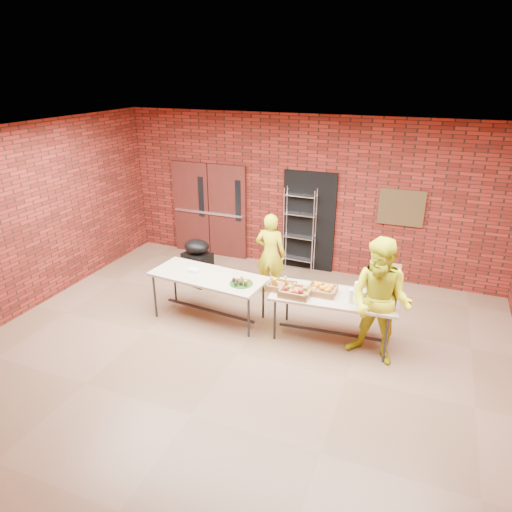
% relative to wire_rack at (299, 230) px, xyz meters
% --- Properties ---
extents(room, '(8.08, 7.08, 3.28)m').
position_rel_wire_rack_xyz_m(room, '(0.05, -3.32, 0.71)').
color(room, brown).
rests_on(room, ground).
extents(double_doors, '(1.78, 0.12, 2.10)m').
position_rel_wire_rack_xyz_m(double_doors, '(-2.14, 0.12, 0.16)').
color(double_doors, '#471814').
rests_on(double_doors, room).
extents(dark_doorway, '(1.10, 0.06, 2.10)m').
position_rel_wire_rack_xyz_m(dark_doorway, '(0.15, 0.14, 0.16)').
color(dark_doorway, black).
rests_on(dark_doorway, room).
extents(bronze_plaque, '(0.85, 0.04, 0.70)m').
position_rel_wire_rack_xyz_m(bronze_plaque, '(1.95, 0.13, 0.66)').
color(bronze_plaque, '#46341C').
rests_on(bronze_plaque, room).
extents(wire_rack, '(0.66, 0.25, 1.78)m').
position_rel_wire_rack_xyz_m(wire_rack, '(0.00, 0.00, 0.00)').
color(wire_rack, silver).
rests_on(wire_rack, room).
extents(table_left, '(2.02, 1.00, 0.80)m').
position_rel_wire_rack_xyz_m(table_left, '(-0.83, -2.52, -0.15)').
color(table_left, tan).
rests_on(table_left, room).
extents(table_right, '(1.97, 0.94, 0.79)m').
position_rel_wire_rack_xyz_m(table_right, '(1.29, -2.43, -0.17)').
color(table_right, tan).
rests_on(table_right, room).
extents(basket_bananas, '(0.42, 0.32, 0.13)m').
position_rel_wire_rack_xyz_m(basket_bananas, '(0.46, -2.53, -0.05)').
color(basket_bananas, olive).
rests_on(basket_bananas, table_right).
extents(basket_oranges, '(0.44, 0.34, 0.14)m').
position_rel_wire_rack_xyz_m(basket_oranges, '(1.09, -2.43, -0.04)').
color(basket_oranges, olive).
rests_on(basket_oranges, table_right).
extents(basket_apples, '(0.46, 0.36, 0.14)m').
position_rel_wire_rack_xyz_m(basket_apples, '(0.72, -2.65, -0.04)').
color(basket_apples, olive).
rests_on(basket_apples, table_right).
extents(muffin_tray, '(0.38, 0.38, 0.09)m').
position_rel_wire_rack_xyz_m(muffin_tray, '(-0.18, -2.62, -0.04)').
color(muffin_tray, '#154F16').
rests_on(muffin_tray, table_left).
extents(napkin_box, '(0.18, 0.12, 0.06)m').
position_rel_wire_rack_xyz_m(napkin_box, '(-1.12, -2.50, -0.06)').
color(napkin_box, white).
rests_on(napkin_box, table_left).
extents(coffee_dispenser, '(0.40, 0.36, 0.53)m').
position_rel_wire_rack_xyz_m(coffee_dispenser, '(2.00, -2.27, 0.16)').
color(coffee_dispenser, '#50321B').
rests_on(coffee_dispenser, table_right).
extents(cup_stack_front, '(0.07, 0.07, 0.22)m').
position_rel_wire_rack_xyz_m(cup_stack_front, '(1.56, -2.56, 0.00)').
color(cup_stack_front, white).
rests_on(cup_stack_front, table_right).
extents(cup_stack_mid, '(0.08, 0.08, 0.23)m').
position_rel_wire_rack_xyz_m(cup_stack_mid, '(1.74, -2.61, 0.01)').
color(cup_stack_mid, white).
rests_on(cup_stack_mid, table_right).
extents(cup_stack_back, '(0.09, 0.09, 0.26)m').
position_rel_wire_rack_xyz_m(cup_stack_back, '(1.61, -2.39, 0.03)').
color(cup_stack_back, white).
rests_on(cup_stack_back, table_right).
extents(covered_grill, '(0.60, 0.54, 0.93)m').
position_rel_wire_rack_xyz_m(covered_grill, '(-1.66, -1.39, -0.43)').
color(covered_grill, black).
rests_on(covered_grill, room).
extents(volunteer_woman, '(0.60, 0.41, 1.58)m').
position_rel_wire_rack_xyz_m(volunteer_woman, '(-0.19, -1.23, -0.10)').
color(volunteer_woman, '#CED117').
rests_on(volunteer_woman, room).
extents(volunteer_man, '(1.07, 0.93, 1.89)m').
position_rel_wire_rack_xyz_m(volunteer_man, '(1.99, -2.70, 0.06)').
color(volunteer_man, '#CED117').
rests_on(volunteer_man, room).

